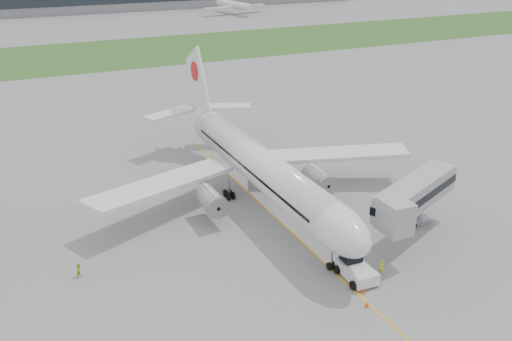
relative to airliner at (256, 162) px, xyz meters
name	(u,v)px	position (x,y,z in m)	size (l,w,h in m)	color
ground	(271,214)	(0.00, -4.87, -5.66)	(600.00, 600.00, 0.00)	slate
apron_markings	(289,230)	(0.00, -9.87, -5.66)	(70.00, 70.00, 0.04)	#F0A314
grass_strip	(99,55)	(0.00, 115.13, -5.65)	(600.00, 50.00, 0.02)	#325C22
airliner	(256,162)	(0.00, 0.00, 0.00)	(48.13, 53.95, 17.88)	silver
pushback_tug	(355,268)	(1.51, -22.22, -4.51)	(3.44, 4.97, 2.50)	silver
jet_bridge	(413,197)	(12.28, -17.92, -0.03)	(15.71, 10.53, 7.61)	#979799
safety_cone_left	(367,304)	(-0.50, -27.33, -5.36)	(0.44, 0.44, 0.60)	#E53F0C
safety_cone_right	(363,291)	(0.50, -25.26, -5.36)	(0.44, 0.44, 0.60)	#E53F0C
ground_crew_near	(381,267)	(4.37, -23.02, -4.75)	(0.67, 0.44, 1.83)	yellow
ground_crew_far	(79,270)	(-25.66, -9.48, -4.84)	(0.79, 0.62, 1.63)	#A1CB21
distant_aircraft_right	(235,14)	(75.75, 185.56, -5.66)	(31.48, 27.78, 12.04)	silver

